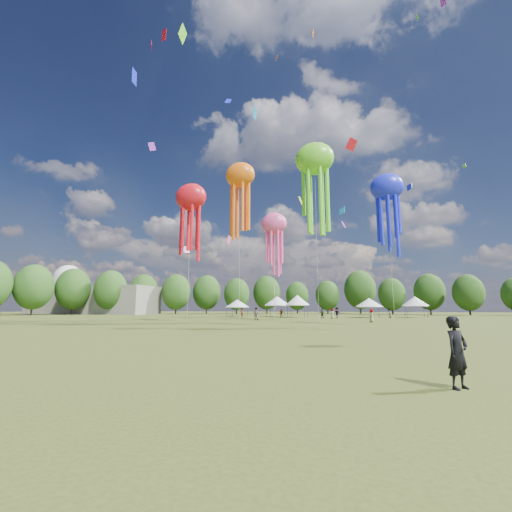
% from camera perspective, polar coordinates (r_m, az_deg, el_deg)
% --- Properties ---
extents(ground, '(300.00, 300.00, 0.00)m').
position_cam_1_polar(ground, '(12.49, -9.47, -16.97)').
color(ground, '#384416').
rests_on(ground, ground).
extents(observer_main, '(0.70, 0.69, 1.63)m').
position_cam_1_polar(observer_main, '(9.29, 30.77, -13.72)').
color(observer_main, black).
rests_on(observer_main, ground).
extents(spectator_near, '(0.96, 0.78, 1.85)m').
position_cam_1_polar(spectator_near, '(51.01, -0.00, -9.71)').
color(spectator_near, gray).
rests_on(spectator_near, ground).
extents(spectators_far, '(27.37, 21.91, 1.90)m').
position_cam_1_polar(spectators_far, '(60.63, 12.14, -9.41)').
color(spectators_far, gray).
rests_on(spectators_far, ground).
extents(festival_tents, '(39.18, 9.61, 4.26)m').
position_cam_1_polar(festival_tents, '(68.17, 9.86, -7.57)').
color(festival_tents, '#47474C').
rests_on(festival_tents, ground).
extents(show_kites, '(28.10, 19.47, 25.18)m').
position_cam_1_polar(show_kites, '(47.80, 2.42, 10.72)').
color(show_kites, red).
rests_on(show_kites, ground).
extents(small_kites, '(70.75, 52.44, 44.32)m').
position_cam_1_polar(small_kites, '(61.09, 8.45, 20.55)').
color(small_kites, red).
rests_on(small_kites, ground).
extents(treeline, '(201.57, 95.24, 13.43)m').
position_cam_1_polar(treeline, '(74.32, 10.09, -4.93)').
color(treeline, '#38281C').
rests_on(treeline, ground).
extents(hangar, '(40.00, 12.00, 8.00)m').
position_cam_1_polar(hangar, '(113.63, -25.87, -6.75)').
color(hangar, gray).
rests_on(hangar, ground).
extents(radome, '(9.00, 9.00, 16.00)m').
position_cam_1_polar(radome, '(129.39, -29.08, -4.00)').
color(radome, white).
rests_on(radome, ground).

